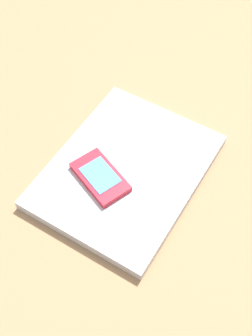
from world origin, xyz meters
TOP-DOWN VIEW (x-y plane):
  - desk_surface at (0.00, 0.00)cm, footprint 120.00×80.00cm
  - laptop_closed at (-8.03, -1.97)cm, footprint 36.25×31.71cm
  - cell_phone_on_laptop at (-11.32, 1.64)cm, footprint 10.91×11.61cm

SIDE VIEW (x-z plane):
  - desk_surface at x=0.00cm, z-range 0.00..3.00cm
  - laptop_closed at x=-8.03cm, z-range 3.00..5.02cm
  - cell_phone_on_laptop at x=-11.32cm, z-range 4.99..6.28cm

